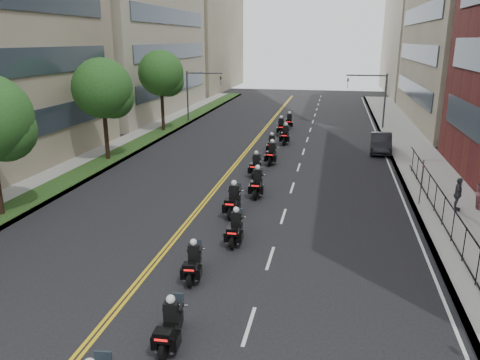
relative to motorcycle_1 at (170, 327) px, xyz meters
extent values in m
cube|color=gray|center=(10.93, 21.45, -0.57)|extent=(4.00, 90.00, 0.15)
cube|color=gray|center=(-13.07, 21.45, -0.57)|extent=(4.00, 90.00, 0.15)
cube|color=#1C3D16|center=(-12.27, 21.45, -0.48)|extent=(2.00, 90.00, 0.04)
cube|color=#333F4C|center=(12.88, 44.45, 2.85)|extent=(0.12, 24.08, 1.80)
cube|color=#333F4C|center=(12.88, 44.45, 6.85)|extent=(0.12, 24.08, 1.80)
cube|color=#333F4C|center=(12.88, 44.45, 10.85)|extent=(0.12, 24.08, 1.80)
cube|color=#ACA58B|center=(20.43, 74.45, 12.35)|extent=(15.00, 28.00, 26.00)
cube|color=#333F4C|center=(-15.02, 13.45, 2.85)|extent=(0.12, 25.80, 1.80)
cube|color=#333F4C|center=(-15.02, 13.45, 6.85)|extent=(0.12, 25.80, 1.80)
cube|color=#333F4C|center=(-15.02, 44.45, 2.85)|extent=(0.12, 24.08, 1.80)
cube|color=#333F4C|center=(-15.02, 44.45, 6.85)|extent=(0.12, 24.08, 1.80)
cube|color=#333F4C|center=(-15.02, 44.45, 10.85)|extent=(0.12, 24.08, 1.80)
cube|color=gray|center=(-23.07, 74.45, 12.35)|extent=(16.00, 28.00, 26.00)
cube|color=black|center=(9.93, 8.45, 0.95)|extent=(0.05, 28.00, 0.05)
cube|color=black|center=(9.93, 8.45, -0.35)|extent=(0.05, 28.00, 0.05)
sphere|color=#20511B|center=(-11.67, 8.85, 3.84)|extent=(3.08, 3.08, 3.08)
cylinder|color=black|center=(-12.27, 20.45, 1.91)|extent=(0.32, 0.32, 5.11)
sphere|color=#20511B|center=(-12.27, 20.45, 4.83)|extent=(4.40, 4.40, 4.40)
sphere|color=#20511B|center=(-11.67, 20.85, 4.10)|extent=(3.08, 3.08, 3.08)
cylinder|color=black|center=(-12.27, 32.45, 2.05)|extent=(0.32, 0.32, 5.39)
sphere|color=#20511B|center=(-12.27, 32.45, 5.13)|extent=(4.40, 4.40, 4.40)
sphere|color=#20511B|center=(-11.67, 32.85, 4.36)|extent=(3.08, 3.08, 3.08)
cylinder|color=#3F3F44|center=(9.43, 38.45, 2.15)|extent=(0.18, 0.18, 5.60)
cylinder|color=#3F3F44|center=(7.43, 38.45, 4.75)|extent=(4.00, 0.14, 0.14)
imported|color=black|center=(5.63, 38.45, 3.95)|extent=(0.16, 0.20, 1.00)
cylinder|color=#3F3F44|center=(-11.57, 38.45, 2.15)|extent=(0.18, 0.18, 5.60)
cylinder|color=#3F3F44|center=(-9.57, 38.45, 4.75)|extent=(4.00, 0.14, 0.14)
imported|color=black|center=(-7.77, 38.45, 3.95)|extent=(0.16, 0.20, 1.00)
cylinder|color=black|center=(0.03, -0.70, -0.32)|extent=(0.17, 0.67, 0.66)
cylinder|color=black|center=(-0.04, 0.85, -0.32)|extent=(0.17, 0.67, 0.66)
cube|color=black|center=(0.00, 0.08, -0.04)|extent=(0.47, 1.33, 0.39)
cube|color=silver|center=(-0.01, 0.13, -0.27)|extent=(0.39, 0.55, 0.29)
cube|color=black|center=(0.03, -0.70, 0.19)|extent=(0.52, 0.43, 0.31)
cube|color=red|center=(0.04, -0.90, 0.17)|extent=(0.39, 0.05, 0.07)
cube|color=black|center=(-0.01, 0.13, 0.44)|extent=(0.44, 0.29, 0.60)
sphere|color=silver|center=(-0.01, 0.14, 0.85)|extent=(0.28, 0.28, 0.28)
cylinder|color=black|center=(-0.47, 3.45, -0.32)|extent=(0.20, 0.65, 0.64)
cylinder|color=black|center=(-0.63, 4.96, -0.32)|extent=(0.20, 0.65, 0.64)
cube|color=black|center=(-0.55, 4.21, -0.06)|extent=(0.53, 1.31, 0.38)
cube|color=silver|center=(-0.55, 4.25, -0.28)|extent=(0.41, 0.56, 0.28)
cube|color=black|center=(-0.47, 3.45, 0.17)|extent=(0.53, 0.45, 0.30)
cube|color=red|center=(-0.45, 3.26, 0.15)|extent=(0.38, 0.07, 0.07)
cube|color=black|center=(-0.55, 4.25, 0.41)|extent=(0.44, 0.31, 0.59)
sphere|color=silver|center=(-0.56, 4.26, 0.81)|extent=(0.27, 0.27, 0.27)
cylinder|color=black|center=(0.38, 6.99, -0.31)|extent=(0.16, 0.68, 0.68)
cylinder|color=black|center=(0.34, 8.59, -0.31)|extent=(0.16, 0.68, 0.68)
cube|color=black|center=(0.36, 7.79, -0.03)|extent=(0.45, 1.36, 0.40)
cube|color=silver|center=(0.36, 7.84, -0.26)|extent=(0.39, 0.56, 0.30)
cube|color=black|center=(0.38, 6.99, 0.21)|extent=(0.53, 0.43, 0.32)
cube|color=red|center=(0.39, 6.78, 0.19)|extent=(0.40, 0.04, 0.07)
cube|color=black|center=(0.36, 7.84, 0.47)|extent=(0.45, 0.29, 0.62)
sphere|color=silver|center=(0.36, 7.85, 0.89)|extent=(0.29, 0.29, 0.29)
cylinder|color=black|center=(-0.47, 10.37, -0.27)|extent=(0.16, 0.75, 0.75)
cylinder|color=black|center=(-0.50, 12.14, -0.27)|extent=(0.16, 0.75, 0.75)
cube|color=black|center=(-0.49, 11.26, 0.04)|extent=(0.48, 1.50, 0.44)
cube|color=silver|center=(-0.49, 11.31, -0.22)|extent=(0.43, 0.61, 0.33)
cube|color=black|center=(-0.47, 10.37, 0.30)|extent=(0.58, 0.47, 0.35)
cube|color=red|center=(-0.47, 10.14, 0.28)|extent=(0.44, 0.04, 0.08)
cube|color=black|center=(-0.49, 11.31, 0.59)|extent=(0.49, 0.32, 0.68)
sphere|color=silver|center=(-0.49, 11.32, 1.05)|extent=(0.32, 0.32, 0.32)
cylinder|color=black|center=(0.26, 13.73, -0.27)|extent=(0.19, 0.75, 0.75)
cylinder|color=black|center=(0.18, 15.48, -0.27)|extent=(0.19, 0.75, 0.75)
cube|color=black|center=(0.22, 14.60, 0.04)|extent=(0.53, 1.50, 0.44)
cube|color=silver|center=(0.22, 14.66, -0.22)|extent=(0.44, 0.62, 0.33)
cube|color=black|center=(0.26, 13.73, 0.30)|extent=(0.59, 0.49, 0.35)
cube|color=red|center=(0.27, 13.49, 0.28)|extent=(0.44, 0.05, 0.08)
cube|color=black|center=(0.22, 14.66, 0.58)|extent=(0.50, 0.33, 0.68)
sphere|color=silver|center=(0.22, 14.67, 1.05)|extent=(0.32, 0.32, 0.32)
cylinder|color=black|center=(-0.59, 17.98, -0.30)|extent=(0.16, 0.69, 0.69)
cylinder|color=black|center=(-0.54, 19.60, -0.30)|extent=(0.16, 0.69, 0.69)
cube|color=black|center=(-0.56, 18.79, -0.02)|extent=(0.46, 1.38, 0.40)
cube|color=silver|center=(-0.56, 18.84, -0.25)|extent=(0.40, 0.57, 0.30)
cube|color=black|center=(-0.59, 17.98, 0.22)|extent=(0.54, 0.44, 0.32)
cube|color=red|center=(-0.59, 17.76, 0.20)|extent=(0.41, 0.04, 0.07)
cube|color=black|center=(-0.56, 18.84, 0.49)|extent=(0.45, 0.30, 0.63)
sphere|color=silver|center=(-0.56, 18.85, 0.91)|extent=(0.29, 0.29, 0.29)
cylinder|color=black|center=(0.05, 21.31, -0.28)|extent=(0.17, 0.74, 0.74)
cylinder|color=black|center=(0.09, 23.05, -0.28)|extent=(0.17, 0.74, 0.74)
cube|color=black|center=(0.07, 22.18, 0.03)|extent=(0.49, 1.48, 0.43)
cube|color=silver|center=(0.07, 22.23, -0.22)|extent=(0.43, 0.61, 0.33)
cube|color=black|center=(0.05, 21.31, 0.29)|extent=(0.58, 0.47, 0.35)
cube|color=red|center=(0.04, 21.08, 0.27)|extent=(0.44, 0.04, 0.08)
cube|color=black|center=(0.07, 22.23, 0.57)|extent=(0.49, 0.32, 0.67)
sphere|color=silver|center=(0.07, 22.24, 1.03)|extent=(0.32, 0.32, 0.32)
cylinder|color=black|center=(-0.40, 24.97, -0.31)|extent=(0.17, 0.67, 0.67)
cylinder|color=black|center=(-0.48, 26.54, -0.31)|extent=(0.17, 0.67, 0.67)
cube|color=black|center=(-0.44, 25.75, -0.04)|extent=(0.48, 1.35, 0.39)
cube|color=silver|center=(-0.44, 25.80, -0.26)|extent=(0.40, 0.56, 0.29)
cube|color=black|center=(-0.40, 24.97, 0.20)|extent=(0.53, 0.44, 0.31)
cube|color=red|center=(-0.39, 24.76, 0.18)|extent=(0.39, 0.05, 0.07)
cube|color=black|center=(-0.44, 25.80, 0.46)|extent=(0.45, 0.30, 0.61)
sphere|color=silver|center=(-0.44, 25.81, 0.87)|extent=(0.29, 0.29, 0.29)
cylinder|color=black|center=(0.30, 28.43, -0.26)|extent=(0.18, 0.77, 0.76)
cylinder|color=black|center=(0.35, 30.23, -0.26)|extent=(0.18, 0.77, 0.76)
cube|color=black|center=(0.33, 29.33, 0.05)|extent=(0.51, 1.52, 0.45)
cube|color=silver|center=(0.33, 29.39, -0.21)|extent=(0.44, 0.63, 0.34)
cube|color=black|center=(0.30, 28.43, 0.32)|extent=(0.60, 0.49, 0.36)
cube|color=red|center=(0.29, 28.20, 0.29)|extent=(0.45, 0.05, 0.08)
cube|color=black|center=(0.33, 29.39, 0.61)|extent=(0.50, 0.33, 0.69)
sphere|color=silver|center=(0.33, 29.40, 1.08)|extent=(0.32, 0.32, 0.32)
cylinder|color=black|center=(-0.44, 32.44, -0.27)|extent=(0.25, 0.76, 0.75)
cylinder|color=black|center=(-0.68, 34.19, -0.27)|extent=(0.25, 0.76, 0.75)
cube|color=black|center=(-0.56, 33.32, 0.04)|extent=(0.66, 1.54, 0.44)
cube|color=silver|center=(-0.57, 33.37, -0.22)|extent=(0.50, 0.66, 0.33)
cube|color=black|center=(-0.44, 32.44, 0.30)|extent=(0.63, 0.54, 0.35)
cube|color=red|center=(-0.41, 32.21, 0.28)|extent=(0.44, 0.09, 0.08)
cube|color=black|center=(-0.57, 33.37, 0.59)|extent=(0.52, 0.37, 0.68)
sphere|color=silver|center=(-0.57, 33.38, 1.05)|extent=(0.32, 0.32, 0.32)
cylinder|color=black|center=(-0.06, 35.85, -0.28)|extent=(0.17, 0.73, 0.72)
cylinder|color=black|center=(-0.11, 37.55, -0.28)|extent=(0.17, 0.73, 0.72)
cube|color=black|center=(-0.08, 36.70, 0.01)|extent=(0.49, 1.45, 0.43)
cube|color=silver|center=(-0.09, 36.75, -0.23)|extent=(0.42, 0.60, 0.32)
cube|color=black|center=(-0.06, 35.85, 0.27)|extent=(0.57, 0.47, 0.34)
cube|color=red|center=(-0.05, 35.62, 0.25)|extent=(0.43, 0.05, 0.07)
cube|color=black|center=(-0.09, 36.75, 0.55)|extent=(0.48, 0.31, 0.66)
sphere|color=silver|center=(-0.09, 36.76, 0.99)|extent=(0.31, 0.31, 0.31)
imported|color=black|center=(8.33, 27.59, 0.12)|extent=(1.94, 4.78, 1.54)
imported|color=#3C3C43|center=(11.09, 13.77, 0.40)|extent=(0.68, 1.13, 1.79)
camera|label=1|loc=(4.44, -11.46, 8.23)|focal=35.00mm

